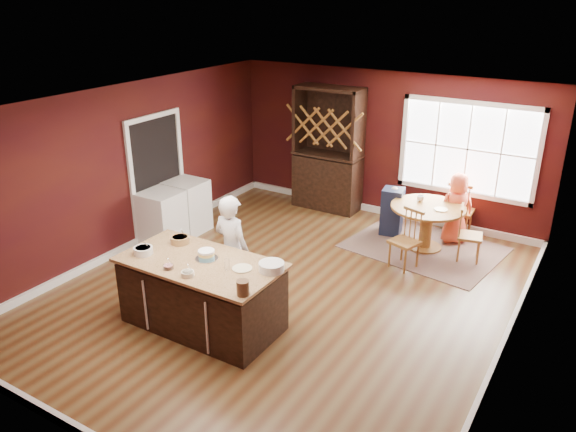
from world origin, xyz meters
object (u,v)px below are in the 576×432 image
at_px(toddler, 393,189).
at_px(hutch, 328,149).
at_px(layer_cake, 206,255).
at_px(chair_south, 405,239).
at_px(high_chair, 392,211).
at_px(dryer, 187,206).
at_px(washer, 162,218).
at_px(chair_east, 470,234).
at_px(baker, 232,250).
at_px(kitchen_island, 202,295).
at_px(seated_woman, 456,208).
at_px(dining_table, 427,218).
at_px(chair_north, 460,208).

xyz_separation_m(toddler, hutch, (-1.53, 0.46, 0.38)).
xyz_separation_m(layer_cake, toddler, (0.91, 3.98, -0.17)).
relative_size(chair_south, high_chair, 1.09).
bearing_deg(chair_south, dryer, -152.21).
bearing_deg(hutch, washer, -118.43).
bearing_deg(chair_east, baker, 127.57).
relative_size(hutch, dryer, 2.55).
xyz_separation_m(baker, high_chair, (1.02, 3.30, -0.34)).
height_order(kitchen_island, seated_woman, seated_woman).
xyz_separation_m(dining_table, dryer, (-3.87, -1.49, -0.07)).
bearing_deg(chair_east, toddler, 61.42).
bearing_deg(washer, layer_cake, -34.21).
height_order(chair_east, washer, chair_east).
xyz_separation_m(chair_north, high_chair, (-1.04, -0.53, -0.08)).
xyz_separation_m(chair_south, chair_north, (0.39, 1.64, 0.04)).
height_order(baker, chair_east, baker).
bearing_deg(dining_table, chair_south, -94.13).
distance_m(hutch, dryer, 2.89).
xyz_separation_m(kitchen_island, high_chair, (0.98, 3.99, -0.00)).
distance_m(chair_east, chair_south, 1.11).
bearing_deg(chair_north, layer_cake, 64.06).
relative_size(chair_east, toddler, 3.55).
bearing_deg(hutch, kitchen_island, -82.65).
bearing_deg(kitchen_island, washer, 143.78).
bearing_deg(layer_cake, high_chair, 76.26).
relative_size(chair_east, washer, 1.00).
xyz_separation_m(seated_woman, hutch, (-2.61, 0.31, 0.57)).
xyz_separation_m(chair_east, seated_woman, (-0.40, 0.57, 0.15)).
bearing_deg(dryer, kitchen_island, -45.75).
bearing_deg(hutch, high_chair, -19.10).
bearing_deg(dryer, baker, -35.65).
distance_m(chair_south, chair_north, 1.69).
height_order(kitchen_island, dining_table, kitchen_island).
relative_size(chair_south, seated_woman, 0.77).
relative_size(kitchen_island, baker, 1.31).
relative_size(high_chair, toddler, 3.36).
bearing_deg(chair_south, kitchen_island, -101.32).
distance_m(chair_south, dryer, 3.86).
height_order(high_chair, toddler, toddler).
bearing_deg(seated_woman, high_chair, -22.56).
xyz_separation_m(chair_east, dryer, (-4.60, -1.42, 0.00)).
bearing_deg(dining_table, layer_cake, -114.54).
distance_m(seated_woman, hutch, 2.69).
height_order(baker, washer, baker).
relative_size(kitchen_island, chair_east, 2.22).
distance_m(chair_east, high_chair, 1.48).
height_order(layer_cake, chair_east, layer_cake).
relative_size(kitchen_island, dryer, 2.20).
relative_size(layer_cake, chair_east, 0.31).
distance_m(kitchen_island, dryer, 3.12).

